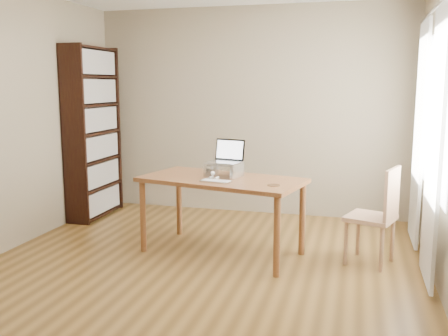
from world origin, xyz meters
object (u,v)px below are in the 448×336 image
bookshelf (93,133)px  chair (379,212)px  desk (222,187)px  laptop (225,157)px  cat (221,170)px  keyboard (216,181)px

bookshelf → chair: bearing=-14.6°
bookshelf → desk: (1.91, -0.96, -0.39)m
chair → laptop: bearing=-163.0°
bookshelf → desk: 2.18m
bookshelf → laptop: 2.09m
bookshelf → laptop: bookshelf is taller
cat → keyboard: bearing=-77.1°
bookshelf → chair: (3.38, -0.88, -0.56)m
keyboard → cat: 0.34m
bookshelf → cat: (1.88, -0.85, -0.24)m
bookshelf → keyboard: bookshelf is taller
desk → keyboard: (0.00, -0.22, 0.10)m
bookshelf → keyboard: 2.27m
cat → bookshelf: bearing=161.2°
keyboard → cat: (-0.04, 0.33, 0.05)m
laptop → keyboard: size_ratio=1.20×
laptop → cat: bearing=-134.7°
laptop → keyboard: (0.00, -0.36, -0.18)m
laptop → chair: bearing=10.8°
keyboard → cat: cat is taller
bookshelf → keyboard: bearing=-31.6°
desk → chair: size_ratio=1.83×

